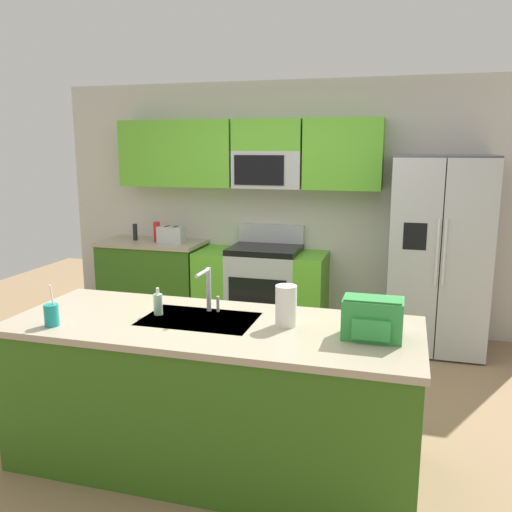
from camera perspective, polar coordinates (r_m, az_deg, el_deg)
ground_plane at (r=4.18m, az=-2.83°, el=-15.84°), size 9.00×9.00×0.00m
kitchen_wall_unit at (r=5.78m, az=2.30°, el=7.04°), size 5.20×0.43×2.60m
back_counter at (r=6.14m, az=-10.81°, el=-2.55°), size 1.14×0.63×0.90m
range_oven at (r=5.71m, az=0.57°, el=-3.51°), size 1.36×0.61×1.10m
refrigerator at (r=5.35m, az=18.75°, el=0.16°), size 0.90×0.76×1.85m
island_counter at (r=3.38m, az=-4.59°, el=-14.28°), size 2.44×0.94×0.90m
toaster at (r=5.88m, az=-8.97°, el=2.25°), size 0.28×0.16×0.18m
pepper_mill at (r=6.13m, az=-12.70°, el=2.49°), size 0.05×0.05×0.18m
bottle_red at (r=5.99m, az=-10.46°, el=2.55°), size 0.07×0.07×0.22m
sink_faucet at (r=3.37m, az=-5.12°, el=-3.22°), size 0.08×0.21×0.28m
drink_cup_teal at (r=3.35m, az=-20.88°, el=-5.86°), size 0.08×0.08×0.25m
soap_dispenser at (r=3.39m, az=-10.35°, el=-5.02°), size 0.06×0.06×0.17m
paper_towel_roll at (r=3.12m, az=3.20°, el=-5.29°), size 0.12×0.12×0.24m
backpack at (r=2.98m, az=12.27°, el=-6.40°), size 0.32×0.22×0.23m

